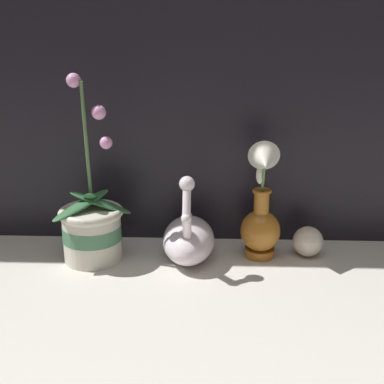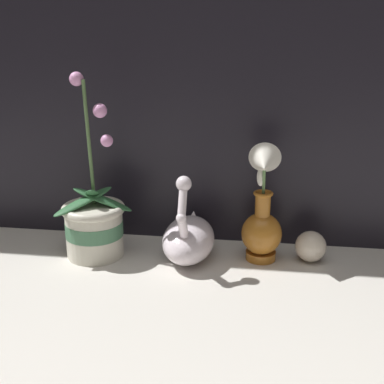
# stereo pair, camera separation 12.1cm
# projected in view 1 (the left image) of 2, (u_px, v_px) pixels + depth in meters

# --- Properties ---
(ground_plane) EXTENTS (2.80, 2.80, 0.00)m
(ground_plane) POSITION_uv_depth(u_px,v_px,m) (195.00, 283.00, 1.15)
(ground_plane) COLOR beige
(orchid_potted_plant) EXTENTS (0.18, 0.17, 0.43)m
(orchid_potted_plant) POSITION_uv_depth(u_px,v_px,m) (92.00, 227.00, 1.23)
(orchid_potted_plant) COLOR beige
(orchid_potted_plant) RESTS_ON ground_plane
(swan_figurine) EXTENTS (0.12, 0.23, 0.22)m
(swan_figurine) POSITION_uv_depth(u_px,v_px,m) (189.00, 237.00, 1.25)
(swan_figurine) COLOR white
(swan_figurine) RESTS_ON ground_plane
(blue_vase) EXTENTS (0.09, 0.12, 0.28)m
(blue_vase) POSITION_uv_depth(u_px,v_px,m) (261.00, 216.00, 1.23)
(blue_vase) COLOR #B26B23
(blue_vase) RESTS_ON ground_plane
(glass_sphere) EXTENTS (0.07, 0.07, 0.07)m
(glass_sphere) POSITION_uv_depth(u_px,v_px,m) (308.00, 241.00, 1.27)
(glass_sphere) COLOR beige
(glass_sphere) RESTS_ON ground_plane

